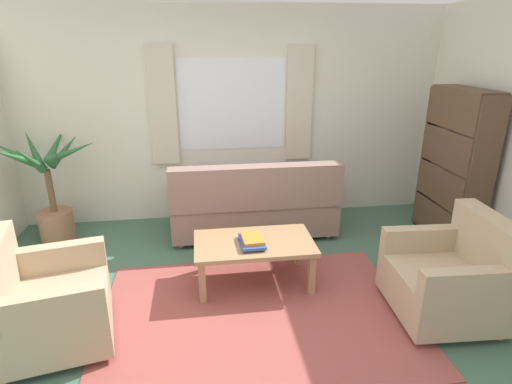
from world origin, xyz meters
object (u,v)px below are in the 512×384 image
(bookshelf, at_px, (453,174))
(coffee_table, at_px, (254,247))
(armchair_right, at_px, (452,277))
(armchair_left, at_px, (43,303))
(potted_plant, at_px, (50,192))
(book_stack_on_table, at_px, (252,241))
(couch, at_px, (254,205))

(bookshelf, bearing_deg, coffee_table, 104.99)
(armchair_right, xyz_separation_m, bookshelf, (0.76, 1.32, 0.44))
(armchair_left, bearing_deg, bookshelf, -84.36)
(coffee_table, relative_size, potted_plant, 0.87)
(armchair_left, relative_size, armchair_right, 1.12)
(coffee_table, bearing_deg, armchair_right, -24.44)
(armchair_left, height_order, armchair_right, same)
(armchair_right, height_order, book_stack_on_table, armchair_right)
(couch, xyz_separation_m, bookshelf, (2.16, -0.45, 0.42))
(armchair_right, height_order, potted_plant, potted_plant)
(bookshelf, bearing_deg, armchair_left, 107.19)
(couch, distance_m, armchair_left, 2.47)
(couch, relative_size, armchair_right, 2.16)
(potted_plant, xyz_separation_m, bookshelf, (4.45, -0.62, 0.20))
(bookshelf, bearing_deg, couch, 78.31)
(armchair_left, bearing_deg, book_stack_on_table, -82.90)
(armchair_left, xyz_separation_m, bookshelf, (3.97, 1.23, 0.44))
(coffee_table, bearing_deg, book_stack_on_table, -113.54)
(armchair_right, distance_m, coffee_table, 1.70)
(couch, xyz_separation_m, armchair_right, (1.41, -1.77, -0.01))
(armchair_left, relative_size, book_stack_on_table, 2.89)
(coffee_table, xyz_separation_m, potted_plant, (-2.14, 1.23, 0.21))
(book_stack_on_table, height_order, potted_plant, potted_plant)
(couch, distance_m, potted_plant, 2.30)
(book_stack_on_table, relative_size, bookshelf, 0.20)
(couch, xyz_separation_m, coffee_table, (-0.14, -1.07, 0.01))
(armchair_right, distance_m, book_stack_on_table, 1.70)
(coffee_table, xyz_separation_m, bookshelf, (2.31, 0.62, 0.41))
(armchair_left, height_order, book_stack_on_table, armchair_left)
(couch, relative_size, bookshelf, 1.10)
(armchair_right, relative_size, coffee_table, 0.80)
(potted_plant, bearing_deg, armchair_right, -27.70)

